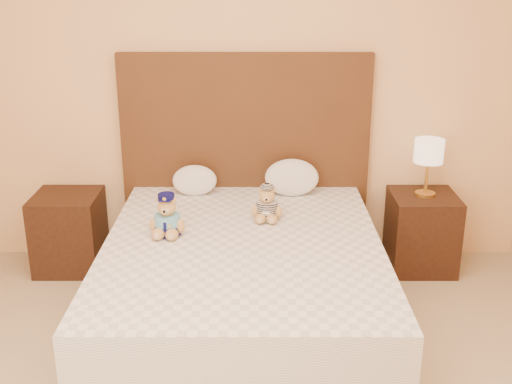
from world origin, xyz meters
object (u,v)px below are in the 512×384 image
(teddy_police, at_px, (167,215))
(bed, at_px, (243,285))
(nightstand_right, at_px, (421,232))
(lamp, at_px, (429,154))
(teddy_prisoner, at_px, (267,203))
(pillow_right, at_px, (292,176))
(nightstand_left, at_px, (69,232))
(pillow_left, at_px, (195,179))

(teddy_police, bearing_deg, bed, -8.10)
(nightstand_right, relative_size, lamp, 1.38)
(nightstand_right, height_order, teddy_prisoner, teddy_prisoner)
(nightstand_right, height_order, pillow_right, pillow_right)
(nightstand_left, relative_size, teddy_prisoner, 2.47)
(teddy_prisoner, bearing_deg, lamp, 27.53)
(nightstand_right, bearing_deg, lamp, 180.00)
(nightstand_left, relative_size, pillow_left, 1.79)
(lamp, bearing_deg, pillow_right, 178.14)
(teddy_police, bearing_deg, pillow_left, 87.73)
(nightstand_left, relative_size, pillow_right, 1.47)
(bed, height_order, lamp, lamp)
(lamp, bearing_deg, teddy_prisoner, -157.60)
(nightstand_right, bearing_deg, nightstand_left, 180.00)
(bed, bearing_deg, teddy_police, 166.74)
(lamp, xyz_separation_m, pillow_left, (-1.60, 0.03, -0.19))
(nightstand_left, relative_size, nightstand_right, 1.00)
(pillow_left, bearing_deg, nightstand_left, -178.09)
(bed, bearing_deg, teddy_prisoner, 67.22)
(nightstand_right, relative_size, teddy_prisoner, 2.47)
(nightstand_right, xyz_separation_m, lamp, (-0.00, 0.00, 0.57))
(teddy_police, height_order, pillow_right, pillow_right)
(lamp, height_order, teddy_prisoner, lamp)
(pillow_left, xyz_separation_m, pillow_right, (0.67, 0.00, 0.02))
(teddy_police, bearing_deg, pillow_right, 48.46)
(teddy_police, xyz_separation_m, pillow_right, (0.77, 0.73, 0.00))
(lamp, bearing_deg, nightstand_left, 180.00)
(pillow_right, bearing_deg, teddy_prisoner, -110.28)
(nightstand_left, height_order, pillow_left, pillow_left)
(lamp, bearing_deg, nightstand_right, 0.00)
(teddy_prisoner, xyz_separation_m, pillow_left, (-0.50, 0.49, -0.00))
(nightstand_right, xyz_separation_m, teddy_police, (-1.70, -0.70, 0.40))
(bed, xyz_separation_m, pillow_right, (0.32, 0.83, 0.41))
(teddy_prisoner, bearing_deg, nightstand_right, 27.53)
(bed, relative_size, teddy_police, 7.83)
(pillow_right, bearing_deg, teddy_police, -136.70)
(lamp, height_order, pillow_right, lamp)
(bed, height_order, pillow_left, pillow_left)
(pillow_left, relative_size, pillow_right, 0.82)
(teddy_prisoner, relative_size, pillow_right, 0.60)
(nightstand_left, bearing_deg, pillow_left, 1.91)
(nightstand_left, distance_m, teddy_prisoner, 1.52)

